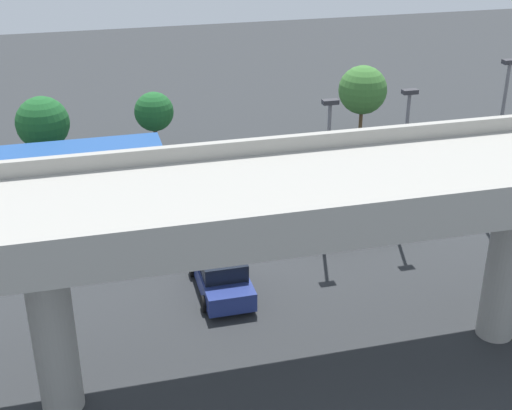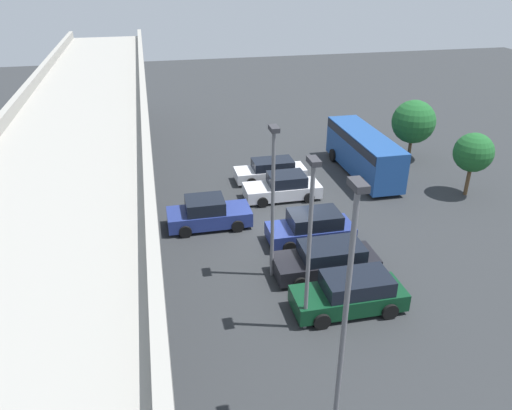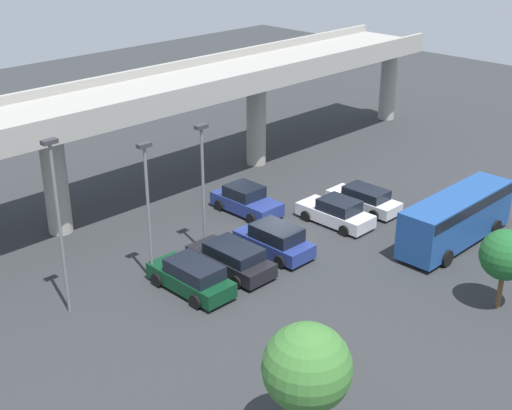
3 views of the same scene
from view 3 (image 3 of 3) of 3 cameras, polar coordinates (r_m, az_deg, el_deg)
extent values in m
plane|color=#2D3033|center=(40.52, 1.71, -2.79)|extent=(103.64, 103.64, 0.00)
cube|color=#9E9B93|center=(44.93, -7.33, 8.89)|extent=(48.37, 6.02, 0.90)
cube|color=#9E9B93|center=(42.59, -4.96, 9.19)|extent=(48.37, 0.30, 0.55)
cube|color=#9E9B93|center=(46.99, -9.58, 10.32)|extent=(48.37, 0.30, 0.55)
cylinder|color=#9E9B93|center=(41.81, -15.76, 1.87)|extent=(1.39, 1.39, 6.30)
cylinder|color=#9E9B93|center=(51.05, 0.02, 6.67)|extent=(1.39, 1.39, 6.30)
cylinder|color=#9E9B93|center=(63.11, 10.54, 9.57)|extent=(1.39, 1.39, 6.30)
cube|color=#0C381E|center=(35.41, -5.26, -5.97)|extent=(1.86, 4.76, 0.76)
cube|color=black|center=(34.84, -4.96, -5.13)|extent=(1.71, 2.82, 0.68)
cylinder|color=black|center=(36.03, -7.93, -5.96)|extent=(0.22, 0.72, 0.72)
cylinder|color=black|center=(37.04, -5.60, -4.96)|extent=(0.22, 0.72, 0.72)
cylinder|color=black|center=(34.02, -4.85, -7.72)|extent=(0.22, 0.72, 0.72)
cylinder|color=black|center=(35.09, -2.48, -6.60)|extent=(0.22, 0.72, 0.72)
cube|color=black|center=(37.04, -2.05, -4.50)|extent=(2.00, 4.87, 0.75)
cube|color=black|center=(36.55, -1.77, -3.71)|extent=(1.84, 2.89, 0.61)
cylinder|color=black|center=(37.55, -4.77, -4.55)|extent=(0.22, 0.66, 0.66)
cylinder|color=black|center=(38.74, -2.48, -3.55)|extent=(0.22, 0.66, 0.66)
cylinder|color=black|center=(35.57, -1.57, -6.18)|extent=(0.22, 0.66, 0.66)
cylinder|color=black|center=(36.83, 0.73, -5.07)|extent=(0.22, 0.66, 0.66)
cube|color=navy|center=(38.77, 1.43, -3.12)|extent=(1.93, 4.48, 0.75)
cube|color=black|center=(38.32, 1.66, -2.22)|extent=(1.77, 2.62, 0.74)
cylinder|color=black|center=(39.12, -1.05, -3.22)|extent=(0.22, 0.71, 0.71)
cylinder|color=black|center=(40.37, 0.96, -2.33)|extent=(0.22, 0.71, 0.71)
cylinder|color=black|center=(37.39, 1.93, -4.57)|extent=(0.22, 0.71, 0.71)
cylinder|color=black|center=(38.70, 3.92, -3.59)|extent=(0.22, 0.71, 0.71)
cube|color=navy|center=(43.72, -0.75, 0.12)|extent=(1.96, 4.58, 0.80)
cube|color=black|center=(43.56, -0.95, 1.11)|extent=(1.80, 2.09, 0.71)
cylinder|color=black|center=(43.56, 1.50, -0.33)|extent=(0.22, 0.68, 0.68)
cylinder|color=black|center=(42.25, -0.37, -1.11)|extent=(0.22, 0.68, 0.68)
cylinder|color=black|center=(45.39, -1.10, 0.69)|extent=(0.22, 0.68, 0.68)
cylinder|color=black|center=(44.14, -2.97, -0.02)|extent=(0.22, 0.68, 0.68)
cube|color=silver|center=(42.52, 6.34, -0.79)|extent=(1.87, 4.68, 0.74)
cube|color=black|center=(42.08, 6.68, -0.02)|extent=(1.72, 2.22, 0.68)
cylinder|color=black|center=(42.77, 4.01, -0.88)|extent=(0.22, 0.65, 0.65)
cylinder|color=black|center=(44.13, 5.65, -0.14)|extent=(0.22, 0.65, 0.65)
cylinder|color=black|center=(41.13, 7.06, -2.05)|extent=(0.22, 0.65, 0.65)
cylinder|color=black|center=(42.53, 8.66, -1.25)|extent=(0.22, 0.65, 0.65)
cube|color=silver|center=(44.66, 8.59, 0.28)|extent=(1.71, 4.69, 0.68)
cube|color=black|center=(44.33, 8.81, 0.97)|extent=(1.58, 2.66, 0.59)
cylinder|color=black|center=(44.89, 6.42, 0.26)|extent=(0.22, 0.67, 0.67)
cylinder|color=black|center=(46.18, 7.79, 0.87)|extent=(0.22, 0.67, 0.67)
cylinder|color=black|center=(43.31, 9.41, -0.81)|extent=(0.22, 0.67, 0.67)
cylinder|color=black|center=(44.65, 10.74, -0.15)|extent=(0.22, 0.67, 0.67)
cube|color=#1E478C|center=(40.96, 15.73, -0.99)|extent=(8.53, 2.20, 2.64)
cube|color=black|center=(40.59, 15.88, 0.23)|extent=(8.36, 2.25, 0.58)
cylinder|color=black|center=(38.84, 15.02, -4.13)|extent=(0.91, 0.29, 0.91)
cylinder|color=black|center=(39.83, 12.26, -3.11)|extent=(0.91, 0.29, 0.91)
cylinder|color=black|center=(43.13, 18.62, -1.72)|extent=(0.91, 0.29, 0.91)
cylinder|color=black|center=(44.03, 16.05, -0.87)|extent=(0.91, 0.29, 0.91)
cylinder|color=slate|center=(35.17, -8.57, -0.91)|extent=(0.16, 0.16, 7.13)
cube|color=#333338|center=(33.83, -8.95, 4.75)|extent=(0.70, 0.35, 0.20)
cylinder|color=slate|center=(33.03, -15.39, -2.10)|extent=(0.16, 0.16, 8.29)
cube|color=#333338|center=(31.49, -16.21, 4.89)|extent=(0.70, 0.35, 0.20)
cylinder|color=slate|center=(37.69, -4.24, 0.98)|extent=(0.16, 0.16, 7.08)
cube|color=#333338|center=(36.46, -4.41, 6.27)|extent=(0.70, 0.35, 0.20)
sphere|color=#3D7533|center=(24.73, 4.10, -12.84)|extent=(3.13, 3.13, 3.13)
cylinder|color=brown|center=(35.58, 18.92, -6.52)|extent=(0.24, 0.24, 1.80)
sphere|color=#1E5B28|center=(34.70, 19.34, -3.77)|extent=(2.40, 2.40, 2.40)
camera|label=1|loc=(63.43, -14.69, 21.31)|focal=50.00mm
camera|label=2|loc=(31.89, -38.84, 10.42)|focal=35.00mm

